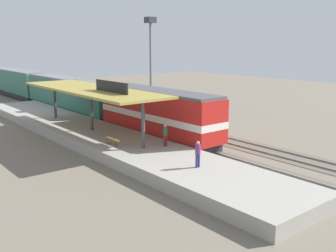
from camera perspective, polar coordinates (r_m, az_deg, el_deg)
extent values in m
plane|color=#706656|center=(39.64, -2.55, -0.57)|extent=(120.00, 120.00, 0.00)
cube|color=#5F5649|center=(38.51, -4.94, -0.95)|extent=(3.20, 110.00, 0.04)
cube|color=gray|center=(38.11, -5.84, -1.01)|extent=(0.10, 110.00, 0.16)
cube|color=gray|center=(38.89, -4.07, -0.71)|extent=(0.10, 110.00, 0.16)
cube|color=#5F5649|center=(41.20, 0.35, -0.05)|extent=(3.20, 110.00, 0.04)
cube|color=gray|center=(40.74, -0.43, -0.10)|extent=(0.10, 110.00, 0.16)
cube|color=gray|center=(41.63, 1.12, 0.16)|extent=(0.10, 110.00, 0.16)
cube|color=#9E998E|center=(36.11, -11.00, -1.30)|extent=(6.00, 44.00, 0.90)
cylinder|color=#47474C|center=(28.95, -3.65, 0.19)|extent=(0.28, 0.28, 3.60)
cylinder|color=#47474C|center=(35.67, -11.14, 2.22)|extent=(0.28, 0.28, 3.60)
cylinder|color=#47474C|center=(42.82, -16.21, 3.58)|extent=(0.28, 0.28, 3.60)
cube|color=#A38E3D|center=(35.40, -11.27, 5.26)|extent=(5.20, 18.00, 0.20)
cube|color=black|center=(32.22, -8.28, 5.70)|extent=(0.12, 4.80, 0.90)
cylinder|color=#333338|center=(29.88, -7.60, -2.65)|extent=(0.07, 0.07, 0.42)
cylinder|color=#333338|center=(30.96, -8.86, -2.17)|extent=(0.07, 0.07, 0.42)
cube|color=brown|center=(30.35, -8.26, -1.95)|extent=(0.44, 1.70, 0.08)
cube|color=#28282D|center=(35.42, -1.53, -1.23)|extent=(2.60, 13.60, 0.70)
cube|color=red|center=(35.00, -1.55, 2.12)|extent=(2.90, 14.40, 3.50)
cube|color=#4C4C51|center=(34.73, -1.57, 5.16)|extent=(2.78, 14.11, 0.24)
cube|color=silver|center=(35.05, -1.55, 1.69)|extent=(2.93, 14.43, 0.56)
cube|color=#28282D|center=(50.63, -14.06, 2.42)|extent=(2.60, 19.20, 0.70)
cube|color=#2D6B56|center=(50.35, -14.18, 4.66)|extent=(2.90, 20.00, 3.30)
cube|color=slate|center=(50.17, -14.28, 6.66)|extent=(2.78, 19.60, 0.24)
cube|color=#28282D|center=(69.88, -21.39, 4.50)|extent=(2.60, 19.20, 0.70)
cube|color=#2D6B56|center=(69.68, -21.51, 6.13)|extent=(2.90, 20.00, 3.30)
cube|color=slate|center=(69.54, -21.62, 7.58)|extent=(2.78, 19.60, 0.24)
cylinder|color=slate|center=(48.44, -2.54, 8.29)|extent=(0.28, 0.28, 11.00)
cube|color=#333338|center=(48.42, -2.60, 15.21)|extent=(1.10, 1.10, 0.70)
cylinder|color=maroon|center=(29.75, -0.54, -2.19)|extent=(0.16, 0.16, 0.84)
cylinder|color=maroon|center=(29.86, -0.27, -2.14)|extent=(0.16, 0.16, 0.84)
cylinder|color=#23603D|center=(29.63, -0.41, -0.78)|extent=(0.34, 0.34, 0.64)
sphere|color=tan|center=(29.54, -0.41, 0.05)|extent=(0.23, 0.23, 0.23)
cylinder|color=navy|center=(24.77, 4.21, -5.14)|extent=(0.16, 0.16, 0.84)
cylinder|color=navy|center=(24.89, 4.51, -5.07)|extent=(0.16, 0.16, 0.84)
cylinder|color=#663375|center=(24.63, 4.39, -3.46)|extent=(0.34, 0.34, 0.64)
sphere|color=tan|center=(24.51, 4.40, -2.48)|extent=(0.23, 0.23, 0.23)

